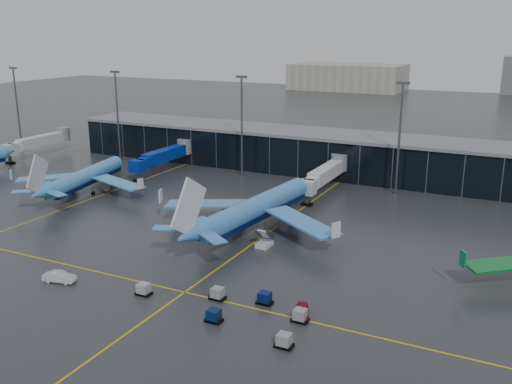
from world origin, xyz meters
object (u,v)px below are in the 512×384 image
at_px(mobile_airstair, 264,242).
at_px(service_van_red, 302,311).
at_px(airliner_klm_near, 257,195).
at_px(service_van_white, 60,277).
at_px(baggage_carts, 235,308).
at_px(airliner_arkefly, 85,167).

distance_m(mobile_airstair, service_van_red, 25.49).
xyz_separation_m(airliner_klm_near, service_van_white, (-15.93, -34.22, -6.02)).
bearing_deg(baggage_carts, airliner_klm_near, 111.43).
relative_size(airliner_arkefly, service_van_red, 9.22).
bearing_deg(service_van_red, airliner_arkefly, 132.08).
bearing_deg(service_van_white, baggage_carts, -98.03).
height_order(airliner_arkefly, airliner_klm_near, airliner_klm_near).
bearing_deg(airliner_klm_near, baggage_carts, -62.94).
relative_size(airliner_arkefly, mobile_airstair, 11.22).
relative_size(baggage_carts, mobile_airstair, 7.46).
relative_size(mobile_airstair, service_van_white, 0.69).
height_order(airliner_arkefly, service_van_red, airliner_arkefly).
bearing_deg(service_van_white, airliner_arkefly, 23.90).
bearing_deg(airliner_arkefly, service_van_white, -63.61).
xyz_separation_m(service_van_red, service_van_white, (-36.38, -6.44, 0.10)).
distance_m(airliner_klm_near, mobile_airstair, 10.86).
bearing_deg(mobile_airstair, airliner_klm_near, 124.27).
xyz_separation_m(airliner_klm_near, service_van_red, (20.44, -27.77, -6.12)).
bearing_deg(service_van_white, mobile_airstair, -52.19).
height_order(mobile_airstair, service_van_white, mobile_airstair).
bearing_deg(service_van_red, baggage_carts, -178.65).
relative_size(baggage_carts, service_van_white, 5.18).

